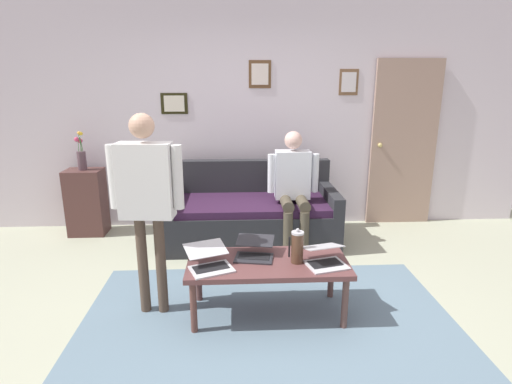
% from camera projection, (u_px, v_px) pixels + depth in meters
% --- Properties ---
extents(ground_plane, '(7.68, 7.68, 0.00)m').
position_uv_depth(ground_plane, '(256.00, 314.00, 3.28)').
color(ground_plane, '#ADB296').
extents(area_rug, '(2.89, 1.83, 0.01)m').
position_uv_depth(area_rug, '(268.00, 319.00, 3.20)').
color(area_rug, slate).
rests_on(area_rug, ground_plane).
extents(back_wall, '(7.04, 0.11, 2.70)m').
position_uv_depth(back_wall, '(247.00, 118.00, 5.04)').
color(back_wall, silver).
rests_on(back_wall, ground_plane).
extents(interior_door, '(0.82, 0.09, 2.05)m').
position_uv_depth(interior_door, '(403.00, 144.00, 5.13)').
color(interior_door, gray).
rests_on(interior_door, ground_plane).
extents(couch, '(1.88, 0.93, 0.88)m').
position_uv_depth(couch, '(252.00, 215.00, 4.71)').
color(couch, '#28292C').
rests_on(couch, ground_plane).
extents(coffee_table, '(1.24, 0.57, 0.45)m').
position_uv_depth(coffee_table, '(268.00, 267.00, 3.19)').
color(coffee_table, brown).
rests_on(coffee_table, ground_plane).
extents(laptop_left, '(0.35, 0.36, 0.13)m').
position_uv_depth(laptop_left, '(255.00, 252.00, 3.25)').
color(laptop_left, '#28282D').
rests_on(laptop_left, coffee_table).
extents(laptop_center, '(0.36, 0.38, 0.15)m').
position_uv_depth(laptop_center, '(325.00, 258.00, 3.11)').
color(laptop_center, silver).
rests_on(laptop_center, coffee_table).
extents(laptop_right, '(0.41, 0.44, 0.14)m').
position_uv_depth(laptop_right, '(209.00, 262.00, 3.06)').
color(laptop_right, silver).
rests_on(laptop_right, coffee_table).
extents(french_press, '(0.12, 0.10, 0.28)m').
position_uv_depth(french_press, '(297.00, 247.00, 3.12)').
color(french_press, '#4C3323').
rests_on(french_press, coffee_table).
extents(side_shelf, '(0.42, 0.32, 0.79)m').
position_uv_depth(side_shelf, '(87.00, 202.00, 4.90)').
color(side_shelf, '#50302D').
rests_on(side_shelf, ground_plane).
extents(flower_vase, '(0.11, 0.10, 0.45)m').
position_uv_depth(flower_vase, '(81.00, 156.00, 4.75)').
color(flower_vase, '#553E46').
rests_on(flower_vase, side_shelf).
extents(person_standing, '(0.57, 0.21, 1.58)m').
position_uv_depth(person_standing, '(146.00, 190.00, 3.06)').
color(person_standing, '#4F3E32').
rests_on(person_standing, ground_plane).
extents(person_seated, '(0.55, 0.51, 1.28)m').
position_uv_depth(person_seated, '(293.00, 184.00, 4.40)').
color(person_seated, '#4A4233').
rests_on(person_seated, ground_plane).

